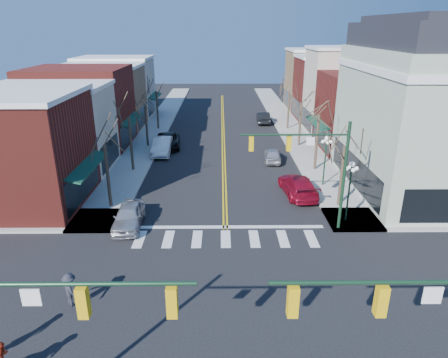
{
  "coord_description": "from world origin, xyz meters",
  "views": [
    {
      "loc": [
        -0.29,
        -15.83,
        12.42
      ],
      "look_at": [
        -0.08,
        9.43,
        2.8
      ],
      "focal_mm": 32.0,
      "sensor_mm": 36.0,
      "label": 1
    }
  ],
  "objects_px": {
    "car_right_near": "(298,185)",
    "pedestrian_dark_b": "(70,290)",
    "car_left_far": "(168,141)",
    "car_right_mid": "(273,155)",
    "victorian_corner": "(440,108)",
    "lamppost_midblock": "(326,152)",
    "car_left_near": "(129,216)",
    "car_left_mid": "(162,146)",
    "lamppost_corner": "(350,181)",
    "car_right_far": "(263,118)"
  },
  "relations": [
    {
      "from": "car_right_near",
      "to": "pedestrian_dark_b",
      "type": "height_order",
      "value": "pedestrian_dark_b"
    },
    {
      "from": "car_left_far",
      "to": "car_right_mid",
      "type": "xyz_separation_m",
      "value": [
        10.89,
        -5.03,
        -0.08
      ]
    },
    {
      "from": "victorian_corner",
      "to": "lamppost_midblock",
      "type": "relative_size",
      "value": 3.29
    },
    {
      "from": "car_left_near",
      "to": "pedestrian_dark_b",
      "type": "bearing_deg",
      "value": -98.23
    },
    {
      "from": "car_left_near",
      "to": "car_left_far",
      "type": "height_order",
      "value": "car_left_far"
    },
    {
      "from": "car_left_mid",
      "to": "car_right_near",
      "type": "bearing_deg",
      "value": -43.32
    },
    {
      "from": "lamppost_corner",
      "to": "car_right_far",
      "type": "bearing_deg",
      "value": 94.98
    },
    {
      "from": "car_right_near",
      "to": "car_right_mid",
      "type": "xyz_separation_m",
      "value": [
        -0.97,
        8.41,
        -0.11
      ]
    },
    {
      "from": "car_left_near",
      "to": "lamppost_midblock",
      "type": "bearing_deg",
      "value": 23.74
    },
    {
      "from": "car_left_far",
      "to": "car_right_near",
      "type": "height_order",
      "value": "car_right_near"
    },
    {
      "from": "car_left_mid",
      "to": "car_left_far",
      "type": "bearing_deg",
      "value": 81.61
    },
    {
      "from": "lamppost_midblock",
      "to": "car_right_far",
      "type": "relative_size",
      "value": 0.93
    },
    {
      "from": "victorian_corner",
      "to": "car_right_mid",
      "type": "height_order",
      "value": "victorian_corner"
    },
    {
      "from": "lamppost_midblock",
      "to": "car_left_mid",
      "type": "xyz_separation_m",
      "value": [
        -14.6,
        9.26,
        -2.12
      ]
    },
    {
      "from": "lamppost_corner",
      "to": "pedestrian_dark_b",
      "type": "distance_m",
      "value": 17.94
    },
    {
      "from": "car_right_mid",
      "to": "car_left_mid",
      "type": "bearing_deg",
      "value": -8.39
    },
    {
      "from": "victorian_corner",
      "to": "car_right_far",
      "type": "xyz_separation_m",
      "value": [
        -10.92,
        24.06,
        -5.89
      ]
    },
    {
      "from": "victorian_corner",
      "to": "car_right_near",
      "type": "bearing_deg",
      "value": -173.22
    },
    {
      "from": "victorian_corner",
      "to": "car_right_far",
      "type": "distance_m",
      "value": 27.07
    },
    {
      "from": "car_left_near",
      "to": "car_right_near",
      "type": "bearing_deg",
      "value": 21.36
    },
    {
      "from": "lamppost_midblock",
      "to": "car_right_mid",
      "type": "relative_size",
      "value": 1.09
    },
    {
      "from": "lamppost_corner",
      "to": "lamppost_midblock",
      "type": "height_order",
      "value": "same"
    },
    {
      "from": "car_left_near",
      "to": "car_left_far",
      "type": "bearing_deg",
      "value": 87.19
    },
    {
      "from": "pedestrian_dark_b",
      "to": "car_right_mid",
      "type": "bearing_deg",
      "value": -75.27
    },
    {
      "from": "lamppost_corner",
      "to": "car_right_mid",
      "type": "distance_m",
      "value": 13.75
    },
    {
      "from": "car_left_near",
      "to": "car_right_mid",
      "type": "distance_m",
      "value": 17.64
    },
    {
      "from": "victorian_corner",
      "to": "car_left_mid",
      "type": "xyz_separation_m",
      "value": [
        -22.9,
        9.76,
        -5.81
      ]
    },
    {
      "from": "car_right_near",
      "to": "car_left_near",
      "type": "bearing_deg",
      "value": 17.54
    },
    {
      "from": "car_left_mid",
      "to": "car_right_mid",
      "type": "height_order",
      "value": "car_left_mid"
    },
    {
      "from": "victorian_corner",
      "to": "car_left_far",
      "type": "distance_m",
      "value": 26.33
    },
    {
      "from": "car_left_mid",
      "to": "pedestrian_dark_b",
      "type": "height_order",
      "value": "pedestrian_dark_b"
    },
    {
      "from": "victorian_corner",
      "to": "car_left_far",
      "type": "bearing_deg",
      "value": 151.72
    },
    {
      "from": "car_right_near",
      "to": "car_right_far",
      "type": "xyz_separation_m",
      "value": [
        -0.19,
        25.33,
        -0.02
      ]
    },
    {
      "from": "lamppost_midblock",
      "to": "car_left_mid",
      "type": "bearing_deg",
      "value": 147.61
    },
    {
      "from": "victorian_corner",
      "to": "lamppost_midblock",
      "type": "bearing_deg",
      "value": 176.55
    },
    {
      "from": "victorian_corner",
      "to": "car_right_far",
      "type": "bearing_deg",
      "value": 114.42
    },
    {
      "from": "car_left_far",
      "to": "car_right_far",
      "type": "xyz_separation_m",
      "value": [
        11.67,
        11.9,
        0.02
      ]
    },
    {
      "from": "victorian_corner",
      "to": "lamppost_midblock",
      "type": "xyz_separation_m",
      "value": [
        -8.3,
        0.5,
        -3.7
      ]
    },
    {
      "from": "car_left_near",
      "to": "car_right_near",
      "type": "relative_size",
      "value": 0.81
    },
    {
      "from": "victorian_corner",
      "to": "car_left_near",
      "type": "bearing_deg",
      "value": -164.15
    },
    {
      "from": "car_left_far",
      "to": "car_right_near",
      "type": "bearing_deg",
      "value": -53.97
    },
    {
      "from": "car_left_far",
      "to": "car_left_near",
      "type": "bearing_deg",
      "value": -96.37
    },
    {
      "from": "victorian_corner",
      "to": "pedestrian_dark_b",
      "type": "height_order",
      "value": "victorian_corner"
    },
    {
      "from": "lamppost_midblock",
      "to": "car_right_far",
      "type": "height_order",
      "value": "lamppost_midblock"
    },
    {
      "from": "car_left_mid",
      "to": "pedestrian_dark_b",
      "type": "bearing_deg",
      "value": -93.27
    },
    {
      "from": "lamppost_midblock",
      "to": "car_left_near",
      "type": "xyz_separation_m",
      "value": [
        -14.6,
        -7.0,
        -2.21
      ]
    },
    {
      "from": "victorian_corner",
      "to": "lamppost_corner",
      "type": "xyz_separation_m",
      "value": [
        -8.3,
        -6.0,
        -3.7
      ]
    },
    {
      "from": "lamppost_midblock",
      "to": "car_left_near",
      "type": "distance_m",
      "value": 16.34
    },
    {
      "from": "pedestrian_dark_b",
      "to": "car_left_near",
      "type": "bearing_deg",
      "value": -52.66
    },
    {
      "from": "lamppost_midblock",
      "to": "car_right_near",
      "type": "height_order",
      "value": "lamppost_midblock"
    }
  ]
}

